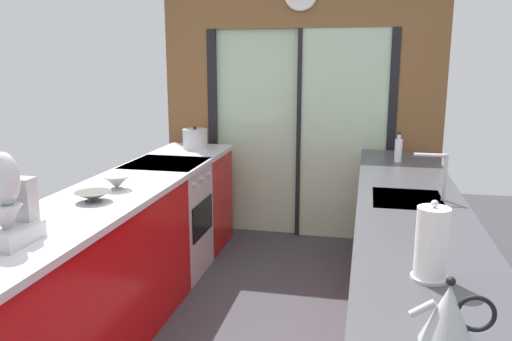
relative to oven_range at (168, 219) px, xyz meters
name	(u,v)px	position (x,y,z in m)	size (l,w,h in m)	color
ground_plane	(261,322)	(0.91, -0.65, -0.47)	(5.04, 7.60, 0.02)	#38383D
back_wall_unit	(300,80)	(0.91, 1.15, 1.07)	(2.64, 0.12, 2.70)	brown
left_counter_run	(99,272)	(0.00, -1.12, 0.01)	(0.62, 3.80, 0.92)	#AD0C0F
right_counter_run	(409,288)	(1.82, -0.95, 0.01)	(0.62, 3.80, 0.92)	#AD0C0F
sink_faucet	(440,170)	(1.97, -0.70, 0.65)	(0.19, 0.02, 0.28)	#B7BABC
oven_range	(168,219)	(0.00, 0.00, 0.00)	(0.60, 0.60, 0.92)	#B7BABC
mixing_bowl_mid	(93,196)	(0.02, -1.15, 0.50)	(0.21, 0.21, 0.06)	#514C47
mixing_bowl_far	(117,182)	(0.02, -0.86, 0.51)	(0.17, 0.17, 0.09)	gray
stand_mixer	(10,209)	(0.02, -1.86, 0.63)	(0.17, 0.27, 0.42)	#B7BABC
stock_pot	(195,139)	(0.02, 0.66, 0.55)	(0.23, 0.23, 0.20)	#B7BABC
kettle	(449,314)	(1.80, -2.31, 0.55)	(0.24, 0.16, 0.20)	#B7BABC
soap_bottle	(398,150)	(1.80, 0.43, 0.56)	(0.06, 0.06, 0.23)	silver
paper_towel_roll	(432,244)	(1.80, -1.86, 0.60)	(0.14, 0.14, 0.31)	#B7BABC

